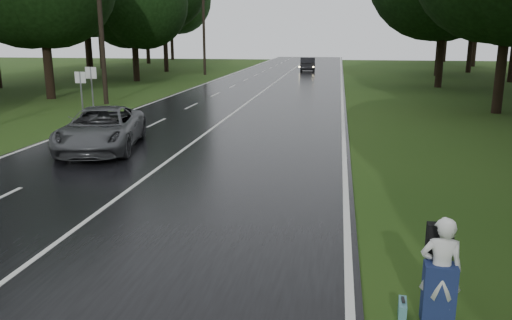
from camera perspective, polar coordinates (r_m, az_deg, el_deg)
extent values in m
plane|color=#274213|center=(11.27, -21.08, -8.59)|extent=(160.00, 160.00, 0.00)
cube|color=black|center=(29.74, -1.63, 5.90)|extent=(12.00, 140.00, 0.04)
cube|color=silver|center=(29.73, -1.63, 5.95)|extent=(0.12, 140.00, 0.01)
imported|color=#4A4B4F|center=(19.40, -16.90, 3.37)|extent=(3.63, 5.86, 1.51)
imported|color=black|center=(60.08, 5.80, 10.61)|extent=(1.93, 4.82, 1.56)
imported|color=silver|center=(7.96, 19.97, -11.55)|extent=(0.61, 0.41, 1.63)
cube|color=navy|center=(8.12, 19.76, -13.85)|extent=(0.47, 0.32, 0.92)
cube|color=black|center=(8.04, 19.83, -8.51)|extent=(0.38, 0.21, 0.52)
cube|color=teal|center=(8.19, 16.05, -15.83)|extent=(0.15, 0.40, 0.28)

